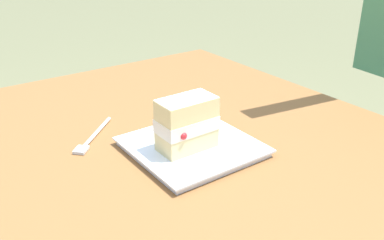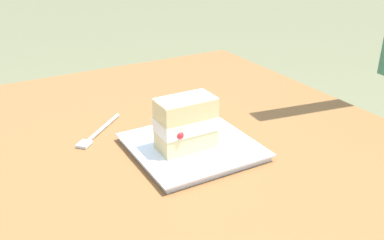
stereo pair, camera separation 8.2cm
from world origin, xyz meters
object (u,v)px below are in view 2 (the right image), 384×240
at_px(dessert_plate, 192,147).
at_px(dessert_fork, 98,132).
at_px(cake_slice, 186,123).
at_px(patio_table, 115,187).

relative_size(dessert_plate, dessert_fork, 1.76).
height_order(cake_slice, dessert_fork, cake_slice).
distance_m(cake_slice, dessert_fork, 0.22).
height_order(dessert_plate, dessert_fork, dessert_plate).
bearing_deg(cake_slice, patio_table, 135.45).
bearing_deg(dessert_fork, cake_slice, -54.43).
xyz_separation_m(patio_table, dessert_fork, (-0.01, 0.06, 0.11)).
height_order(patio_table, dessert_fork, dessert_fork).
bearing_deg(patio_table, dessert_plate, -38.30).
xyz_separation_m(patio_table, dessert_plate, (0.13, -0.11, 0.11)).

